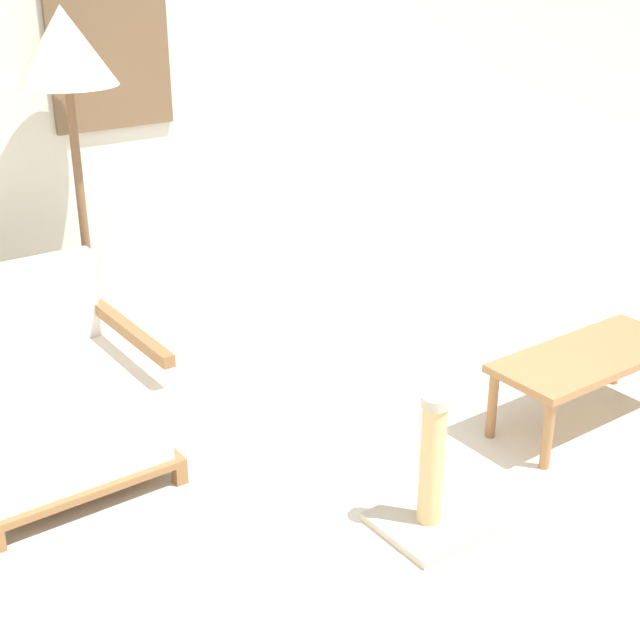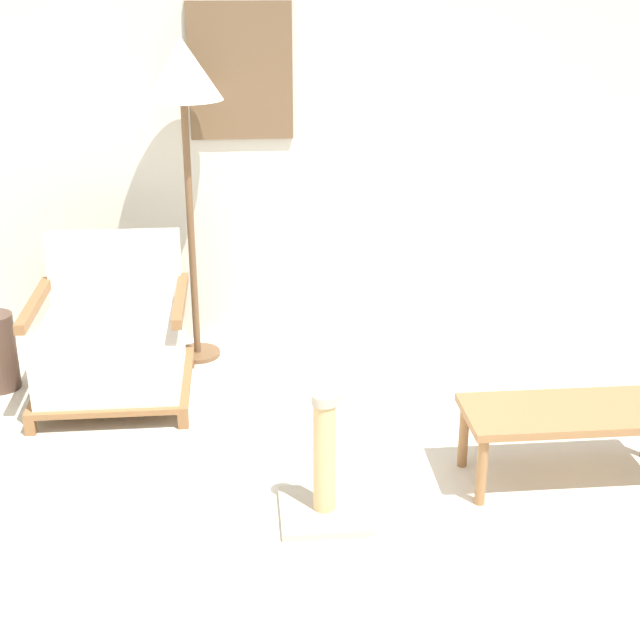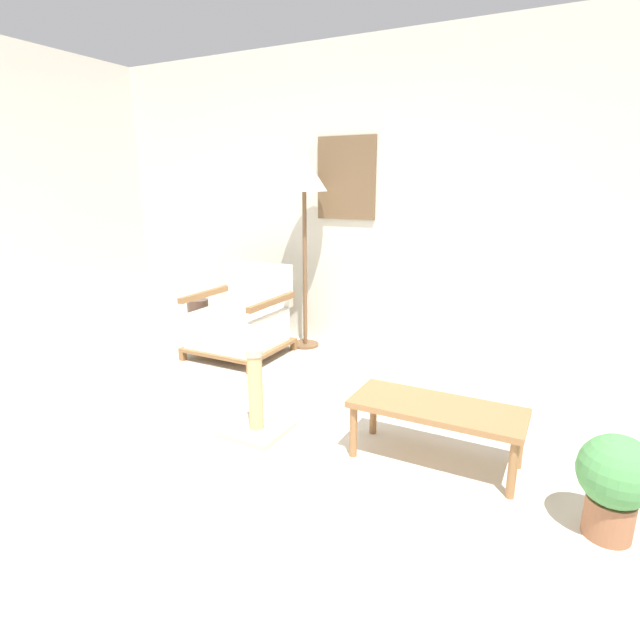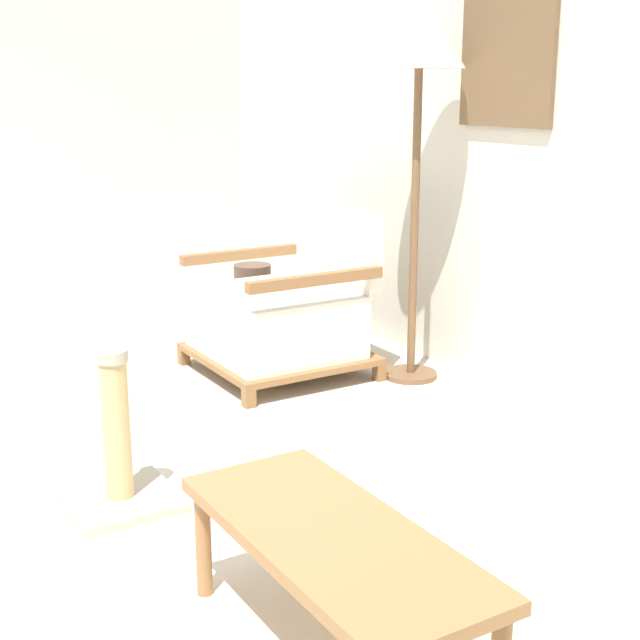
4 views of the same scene
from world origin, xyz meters
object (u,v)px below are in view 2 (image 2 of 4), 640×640
Objects in this scene: floor_lamp at (183,84)px; scratching_post at (324,480)px; coffee_table at (573,418)px; armchair at (113,344)px.

floor_lamp is 3.22× the size of scratching_post.
coffee_table is 1.10m from scratching_post.
armchair is at bearing -129.69° from floor_lamp.
floor_lamp reaches higher than coffee_table.
armchair is 2.27m from coffee_table.
scratching_post is (0.97, -1.17, -0.13)m from armchair.
floor_lamp is 2.52m from coffee_table.
floor_lamp reaches higher than armchair.
coffee_table is (2.04, -1.00, 0.01)m from armchair.
coffee_table is at bearing 8.94° from scratching_post.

